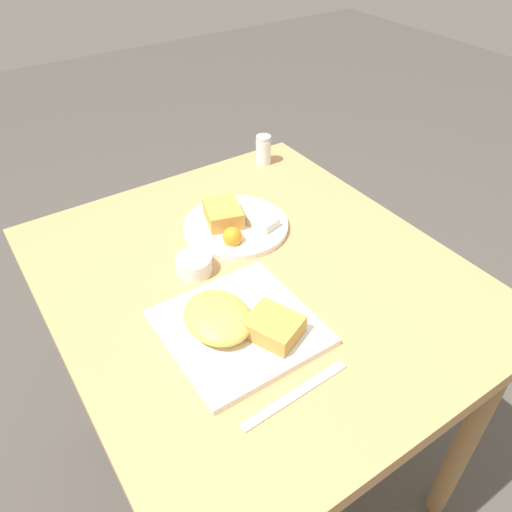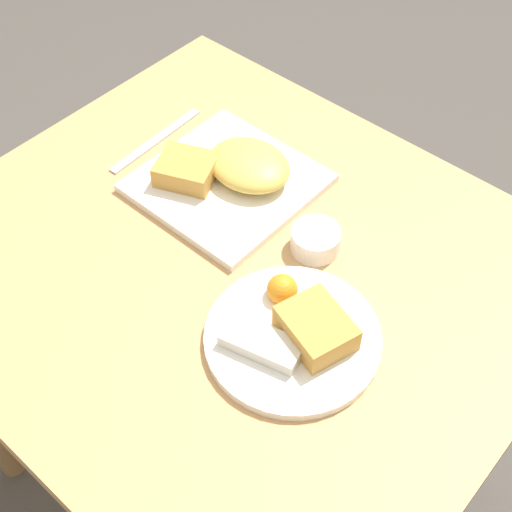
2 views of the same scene
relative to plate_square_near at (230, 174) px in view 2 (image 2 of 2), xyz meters
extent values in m
plane|color=#4C4742|center=(-0.11, 0.12, -0.76)|extent=(8.00, 8.00, 0.00)
cube|color=tan|center=(-0.11, 0.12, -0.04)|extent=(0.91, 0.80, 0.04)
cylinder|color=#9F7649|center=(-0.51, -0.22, -0.41)|extent=(0.05, 0.05, 0.70)
cylinder|color=#9F7649|center=(0.28, -0.22, -0.41)|extent=(0.05, 0.05, 0.70)
cube|color=white|center=(0.00, 0.01, -0.01)|extent=(0.26, 0.26, 0.01)
ellipsoid|color=#E5BC51|center=(-0.02, -0.03, 0.01)|extent=(0.14, 0.12, 0.04)
cube|color=gold|center=(0.05, 0.05, 0.01)|extent=(0.11, 0.11, 0.04)
cylinder|color=white|center=(-0.27, 0.17, -0.01)|extent=(0.24, 0.24, 0.01)
cube|color=gold|center=(-0.30, 0.15, 0.01)|extent=(0.12, 0.10, 0.04)
cube|color=silver|center=(-0.25, 0.21, 0.00)|extent=(0.12, 0.07, 0.02)
sphere|color=orange|center=(-0.22, 0.13, 0.01)|extent=(0.04, 0.04, 0.04)
cylinder|color=white|center=(-0.19, 0.02, 0.00)|extent=(0.08, 0.08, 0.04)
cylinder|color=#D1B775|center=(-0.19, 0.02, 0.01)|extent=(0.06, 0.06, 0.00)
cube|color=silver|center=(0.17, 0.01, -0.02)|extent=(0.02, 0.21, 0.00)
camera|label=1|loc=(0.53, -0.31, 0.66)|focal=35.00mm
camera|label=2|loc=(-0.59, 0.61, 0.79)|focal=50.00mm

